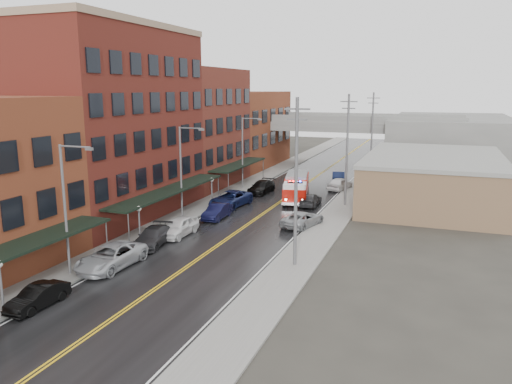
% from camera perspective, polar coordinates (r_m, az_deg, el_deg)
% --- Properties ---
extents(ground, '(220.00, 220.00, 0.00)m').
position_cam_1_polar(ground, '(27.35, -20.43, -16.41)').
color(ground, '#2D2B26').
rests_on(ground, ground).
extents(road, '(11.00, 160.00, 0.02)m').
position_cam_1_polar(road, '(52.19, 1.34, -2.15)').
color(road, black).
rests_on(road, ground).
extents(sidewalk_left, '(3.00, 160.00, 0.15)m').
position_cam_1_polar(sidewalk_left, '(54.90, -5.89, -1.44)').
color(sidewalk_left, slate).
rests_on(sidewalk_left, ground).
extents(sidewalk_right, '(3.00, 160.00, 0.15)m').
position_cam_1_polar(sidewalk_right, '(50.36, 9.23, -2.74)').
color(sidewalk_right, slate).
rests_on(sidewalk_right, ground).
extents(curb_left, '(0.30, 160.00, 0.15)m').
position_cam_1_polar(curb_left, '(54.21, -4.32, -1.58)').
color(curb_left, gray).
rests_on(curb_left, ground).
extents(curb_right, '(0.30, 160.00, 0.15)m').
position_cam_1_polar(curb_right, '(50.69, 7.40, -2.59)').
color(curb_right, gray).
rests_on(curb_right, ground).
extents(brick_building_b, '(9.00, 20.00, 18.00)m').
position_cam_1_polar(brick_building_b, '(50.68, -15.80, 7.30)').
color(brick_building_b, '#5D1E18').
rests_on(brick_building_b, ground).
extents(brick_building_c, '(9.00, 15.00, 15.00)m').
position_cam_1_polar(brick_building_c, '(65.73, -6.72, 7.28)').
color(brick_building_c, '#5D251C').
rests_on(brick_building_c, ground).
extents(brick_building_far, '(9.00, 20.00, 12.00)m').
position_cam_1_polar(brick_building_far, '(81.79, -1.12, 7.18)').
color(brick_building_far, brown).
rests_on(brick_building_far, ground).
extents(tan_building, '(14.00, 22.00, 5.00)m').
position_cam_1_polar(tan_building, '(58.81, 19.56, 1.24)').
color(tan_building, brown).
rests_on(tan_building, ground).
extents(right_far_block, '(18.00, 30.00, 8.00)m').
position_cam_1_polar(right_far_block, '(88.37, 21.29, 5.43)').
color(right_far_block, slate).
rests_on(right_far_block, ground).
extents(awning_0, '(2.60, 16.00, 3.09)m').
position_cam_1_polar(awning_0, '(33.80, -26.12, -5.95)').
color(awning_0, black).
rests_on(awning_0, ground).
extents(awning_1, '(2.60, 18.00, 3.09)m').
position_cam_1_polar(awning_1, '(48.34, -9.81, 0.17)').
color(awning_1, black).
rests_on(awning_1, ground).
extents(awning_2, '(2.60, 13.00, 3.09)m').
position_cam_1_polar(awning_2, '(63.84, -1.96, 3.14)').
color(awning_2, black).
rests_on(awning_2, ground).
extents(globe_lamp_0, '(0.44, 0.44, 3.12)m').
position_cam_1_polar(globe_lamp_0, '(31.96, -27.23, -8.32)').
color(globe_lamp_0, '#59595B').
rests_on(globe_lamp_0, ground).
extents(globe_lamp_1, '(0.44, 0.44, 3.12)m').
position_cam_1_polar(globe_lamp_1, '(42.14, -13.23, -2.64)').
color(globe_lamp_1, '#59595B').
rests_on(globe_lamp_1, ground).
extents(globe_lamp_2, '(0.44, 0.44, 3.12)m').
position_cam_1_polar(globe_lamp_2, '(54.05, -5.08, 0.79)').
color(globe_lamp_2, '#59595B').
rests_on(globe_lamp_2, ground).
extents(street_lamp_0, '(2.64, 0.22, 9.00)m').
position_cam_1_polar(street_lamp_0, '(35.39, -20.75, -1.06)').
color(street_lamp_0, '#59595B').
rests_on(street_lamp_0, ground).
extents(street_lamp_1, '(2.64, 0.22, 9.00)m').
position_cam_1_polar(street_lamp_1, '(48.36, -8.34, 2.87)').
color(street_lamp_1, '#59595B').
rests_on(street_lamp_1, ground).
extents(street_lamp_2, '(2.64, 0.22, 9.00)m').
position_cam_1_polar(street_lamp_2, '(62.74, -1.35, 5.02)').
color(street_lamp_2, '#59595B').
rests_on(street_lamp_2, ground).
extents(utility_pole_0, '(1.80, 0.24, 12.00)m').
position_cam_1_polar(utility_pole_0, '(34.76, 4.60, 1.34)').
color(utility_pole_0, '#59595B').
rests_on(utility_pole_0, ground).
extents(utility_pole_1, '(1.80, 0.24, 12.00)m').
position_cam_1_polar(utility_pole_1, '(54.09, 10.37, 4.94)').
color(utility_pole_1, '#59595B').
rests_on(utility_pole_1, ground).
extents(utility_pole_2, '(1.80, 0.24, 12.00)m').
position_cam_1_polar(utility_pole_2, '(73.78, 13.11, 6.61)').
color(utility_pole_2, '#59595B').
rests_on(utility_pole_2, ground).
extents(overpass, '(40.00, 10.00, 7.50)m').
position_cam_1_polar(overpass, '(81.86, 8.70, 7.04)').
color(overpass, slate).
rests_on(overpass, ground).
extents(fire_truck, '(4.57, 8.45, 2.95)m').
position_cam_1_polar(fire_truck, '(56.75, 4.63, 0.60)').
color(fire_truck, '#A31007').
rests_on(fire_truck, ground).
extents(parked_car_left_1, '(1.53, 4.06, 1.32)m').
position_cam_1_polar(parked_car_left_1, '(32.33, -23.68, -10.90)').
color(parked_car_left_1, black).
rests_on(parked_car_left_1, ground).
extents(parked_car_left_2, '(2.92, 5.98, 1.64)m').
position_cam_1_polar(parked_car_left_2, '(37.24, -16.22, -7.12)').
color(parked_car_left_2, '#A0A3A8').
rests_on(parked_car_left_2, ground).
extents(parked_car_left_3, '(2.85, 5.31, 1.46)m').
position_cam_1_polar(parked_car_left_3, '(41.58, -11.73, -5.03)').
color(parked_car_left_3, '#28282A').
rests_on(parked_car_left_3, ground).
extents(parked_car_left_4, '(1.99, 4.82, 1.64)m').
position_cam_1_polar(parked_car_left_4, '(43.83, -8.83, -3.93)').
color(parked_car_left_4, silver).
rests_on(parked_car_left_4, ground).
extents(parked_car_left_5, '(1.62, 4.47, 1.46)m').
position_cam_1_polar(parked_car_left_5, '(49.02, -4.46, -2.23)').
color(parked_car_left_5, black).
rests_on(parked_car_left_5, ground).
extents(parked_car_left_6, '(3.46, 6.31, 1.67)m').
position_cam_1_polar(parked_car_left_6, '(53.94, -2.92, -0.80)').
color(parked_car_left_6, '#131C48').
rests_on(parked_car_left_6, ground).
extents(parked_car_left_7, '(2.41, 5.31, 1.51)m').
position_cam_1_polar(parked_car_left_7, '(60.74, 0.63, 0.57)').
color(parked_car_left_7, black).
rests_on(parked_car_left_7, ground).
extents(parked_car_right_0, '(3.55, 5.52, 1.42)m').
position_cam_1_polar(parked_car_right_0, '(46.42, 5.38, -3.08)').
color(parked_car_right_0, gray).
rests_on(parked_car_right_0, ground).
extents(parked_car_right_1, '(2.04, 4.70, 1.35)m').
position_cam_1_polar(parked_car_right_1, '(54.61, 6.22, -0.87)').
color(parked_car_right_1, '#2B2B2E').
rests_on(parked_car_right_1, ground).
extents(parked_car_right_2, '(2.81, 5.01, 1.61)m').
position_cam_1_polar(parked_car_right_2, '(63.49, 9.56, 0.94)').
color(parked_car_right_2, silver).
rests_on(parked_car_right_2, ground).
extents(parked_car_right_3, '(2.48, 4.86, 1.53)m').
position_cam_1_polar(parked_car_right_3, '(68.77, 9.40, 1.74)').
color(parked_car_right_3, black).
rests_on(parked_car_right_3, ground).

